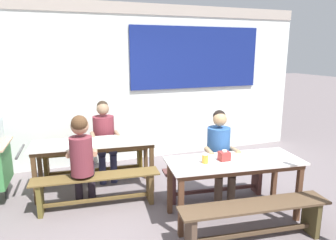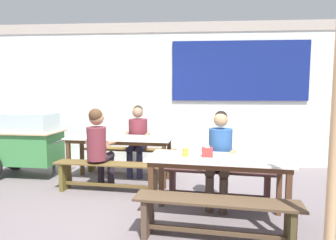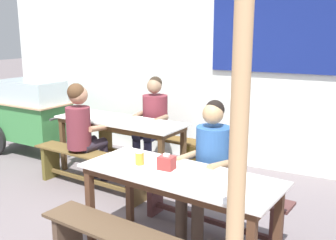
{
  "view_description": "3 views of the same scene",
  "coord_description": "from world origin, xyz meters",
  "px_view_note": "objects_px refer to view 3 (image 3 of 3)",
  "views": [
    {
      "loc": [
        -1.22,
        -3.25,
        2.11
      ],
      "look_at": [
        0.34,
        0.99,
        1.09
      ],
      "focal_mm": 33.07,
      "sensor_mm": 36.0,
      "label": 1
    },
    {
      "loc": [
        0.47,
        -3.6,
        1.58
      ],
      "look_at": [
        0.16,
        0.6,
        1.15
      ],
      "focal_mm": 31.3,
      "sensor_mm": 36.0,
      "label": 2
    },
    {
      "loc": [
        2.14,
        -2.83,
        1.91
      ],
      "look_at": [
        0.17,
        0.94,
        0.94
      ],
      "focal_mm": 41.89,
      "sensor_mm": 36.0,
      "label": 3
    }
  ],
  "objects_px": {
    "bench_near_back": "(210,202)",
    "bench_far_front": "(91,166)",
    "tissue_box": "(167,163)",
    "wooden_support_post": "(236,205)",
    "dining_table_far": "(120,126)",
    "food_cart": "(32,112)",
    "person_left_back_turned": "(83,127)",
    "bench_far_back": "(146,143)",
    "condiment_jar": "(140,158)",
    "soup_bowl": "(122,120)",
    "person_center_facing": "(153,117)",
    "person_right_near_table": "(209,162)",
    "dining_table_near": "(178,182)"
  },
  "relations": [
    {
      "from": "dining_table_near",
      "to": "bench_far_back",
      "type": "xyz_separation_m",
      "value": [
        -1.49,
        1.96,
        -0.37
      ]
    },
    {
      "from": "person_left_back_turned",
      "to": "tissue_box",
      "type": "distance_m",
      "value": 1.87
    },
    {
      "from": "bench_far_front",
      "to": "person_right_near_table",
      "type": "xyz_separation_m",
      "value": [
        1.67,
        -0.36,
        0.43
      ]
    },
    {
      "from": "bench_near_back",
      "to": "soup_bowl",
      "type": "bearing_deg",
      "value": 153.47
    },
    {
      "from": "bench_far_front",
      "to": "soup_bowl",
      "type": "bearing_deg",
      "value": 73.88
    },
    {
      "from": "bench_far_back",
      "to": "dining_table_near",
      "type": "bearing_deg",
      "value": -52.75
    },
    {
      "from": "person_left_back_turned",
      "to": "wooden_support_post",
      "type": "bearing_deg",
      "value": -37.73
    },
    {
      "from": "bench_far_front",
      "to": "person_left_back_turned",
      "type": "relative_size",
      "value": 1.32
    },
    {
      "from": "bench_far_back",
      "to": "tissue_box",
      "type": "relative_size",
      "value": 13.27
    },
    {
      "from": "bench_far_back",
      "to": "bench_far_front",
      "type": "relative_size",
      "value": 1.05
    },
    {
      "from": "food_cart",
      "to": "soup_bowl",
      "type": "xyz_separation_m",
      "value": [
        1.87,
        -0.27,
        0.12
      ]
    },
    {
      "from": "dining_table_far",
      "to": "person_center_facing",
      "type": "distance_m",
      "value": 0.53
    },
    {
      "from": "dining_table_far",
      "to": "wooden_support_post",
      "type": "distance_m",
      "value": 3.45
    },
    {
      "from": "bench_far_front",
      "to": "person_left_back_turned",
      "type": "distance_m",
      "value": 0.49
    },
    {
      "from": "bench_far_front",
      "to": "tissue_box",
      "type": "height_order",
      "value": "tissue_box"
    },
    {
      "from": "person_right_near_table",
      "to": "person_center_facing",
      "type": "bearing_deg",
      "value": 134.88
    },
    {
      "from": "person_right_near_table",
      "to": "condiment_jar",
      "type": "height_order",
      "value": "person_right_near_table"
    },
    {
      "from": "dining_table_near",
      "to": "condiment_jar",
      "type": "bearing_deg",
      "value": 175.51
    },
    {
      "from": "tissue_box",
      "to": "bench_far_back",
      "type": "bearing_deg",
      "value": 125.26
    },
    {
      "from": "bench_far_back",
      "to": "person_left_back_turned",
      "type": "bearing_deg",
      "value": -104.76
    },
    {
      "from": "dining_table_near",
      "to": "bench_far_back",
      "type": "distance_m",
      "value": 2.49
    },
    {
      "from": "food_cart",
      "to": "person_left_back_turned",
      "type": "relative_size",
      "value": 1.2
    },
    {
      "from": "tissue_box",
      "to": "soup_bowl",
      "type": "distance_m",
      "value": 1.85
    },
    {
      "from": "bench_far_back",
      "to": "bench_near_back",
      "type": "distance_m",
      "value": 2.1
    },
    {
      "from": "person_left_back_turned",
      "to": "soup_bowl",
      "type": "xyz_separation_m",
      "value": [
        0.3,
        0.4,
        0.03
      ]
    },
    {
      "from": "person_center_facing",
      "to": "soup_bowl",
      "type": "bearing_deg",
      "value": -104.13
    },
    {
      "from": "bench_far_back",
      "to": "soup_bowl",
      "type": "height_order",
      "value": "soup_bowl"
    },
    {
      "from": "bench_far_back",
      "to": "person_right_near_table",
      "type": "distance_m",
      "value": 2.19
    },
    {
      "from": "person_center_facing",
      "to": "soup_bowl",
      "type": "xyz_separation_m",
      "value": [
        -0.14,
        -0.56,
        0.05
      ]
    },
    {
      "from": "person_left_back_turned",
      "to": "tissue_box",
      "type": "xyz_separation_m",
      "value": [
        1.64,
        -0.89,
        0.07
      ]
    },
    {
      "from": "bench_far_back",
      "to": "condiment_jar",
      "type": "height_order",
      "value": "condiment_jar"
    },
    {
      "from": "condiment_jar",
      "to": "wooden_support_post",
      "type": "distance_m",
      "value": 1.67
    },
    {
      "from": "dining_table_far",
      "to": "food_cart",
      "type": "height_order",
      "value": "food_cart"
    },
    {
      "from": "soup_bowl",
      "to": "condiment_jar",
      "type": "bearing_deg",
      "value": -50.38
    },
    {
      "from": "person_left_back_turned",
      "to": "wooden_support_post",
      "type": "xyz_separation_m",
      "value": [
        2.59,
        -2.0,
        0.36
      ]
    },
    {
      "from": "bench_near_back",
      "to": "bench_far_front",
      "type": "bearing_deg",
      "value": 170.32
    },
    {
      "from": "bench_near_back",
      "to": "person_left_back_turned",
      "type": "relative_size",
      "value": 1.21
    },
    {
      "from": "dining_table_near",
      "to": "soup_bowl",
      "type": "height_order",
      "value": "soup_bowl"
    },
    {
      "from": "dining_table_far",
      "to": "dining_table_near",
      "type": "distance_m",
      "value": 2.08
    },
    {
      "from": "bench_far_back",
      "to": "condiment_jar",
      "type": "bearing_deg",
      "value": -60.33
    },
    {
      "from": "dining_table_near",
      "to": "person_right_near_table",
      "type": "bearing_deg",
      "value": 81.74
    },
    {
      "from": "dining_table_far",
      "to": "person_right_near_table",
      "type": "xyz_separation_m",
      "value": [
        1.61,
        -0.92,
        0.04
      ]
    },
    {
      "from": "food_cart",
      "to": "soup_bowl",
      "type": "distance_m",
      "value": 1.89
    },
    {
      "from": "bench_near_back",
      "to": "tissue_box",
      "type": "distance_m",
      "value": 0.77
    },
    {
      "from": "person_center_facing",
      "to": "person_right_near_table",
      "type": "bearing_deg",
      "value": -45.12
    },
    {
      "from": "condiment_jar",
      "to": "soup_bowl",
      "type": "bearing_deg",
      "value": 129.62
    },
    {
      "from": "bench_far_back",
      "to": "bench_far_front",
      "type": "distance_m",
      "value": 1.12
    },
    {
      "from": "tissue_box",
      "to": "wooden_support_post",
      "type": "distance_m",
      "value": 1.49
    },
    {
      "from": "food_cart",
      "to": "wooden_support_post",
      "type": "bearing_deg",
      "value": -32.69
    },
    {
      "from": "person_center_facing",
      "to": "bench_near_back",
      "type": "bearing_deg",
      "value": -43.63
    }
  ]
}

